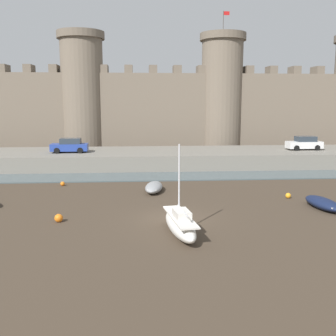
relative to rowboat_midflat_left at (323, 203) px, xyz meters
name	(u,v)px	position (x,y,z in m)	size (l,w,h in m)	color
ground_plane	(172,219)	(-10.74, -1.65, -0.40)	(160.00, 160.00, 0.00)	#423528
water_channel	(160,176)	(-10.74, 12.67, -0.35)	(80.00, 4.50, 0.10)	#47565B
quay_road	(157,158)	(-10.74, 19.92, 0.47)	(71.28, 10.00, 1.75)	slate
castle	(153,103)	(-10.74, 30.90, 6.91)	(65.77, 6.49, 19.91)	#706354
rowboat_midflat_left	(323,203)	(0.00, 0.00, 0.00)	(1.90, 3.97, 0.77)	#141E3D
rowboat_foreground_right	(154,187)	(-11.62, 6.18, 0.00)	(1.91, 3.82, 0.77)	gray
sailboat_foreground_centre	(180,224)	(-10.56, -4.74, 0.23)	(1.92, 5.27, 5.12)	silver
mooring_buoy_near_channel	(59,218)	(-17.86, -1.81, -0.14)	(0.52, 0.52, 0.52)	orange
mooring_buoy_mid_mud	(63,184)	(-19.67, 9.07, -0.21)	(0.39, 0.39, 0.39)	orange
mooring_buoy_near_shore	(288,196)	(-1.28, 3.15, -0.19)	(0.42, 0.42, 0.42)	orange
car_quay_west	(304,143)	(6.94, 19.62, 2.12)	(4.14, 1.96, 1.62)	silver
car_quay_centre_east	(70,146)	(-20.64, 19.05, 2.12)	(4.14, 1.96, 1.62)	#263F99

